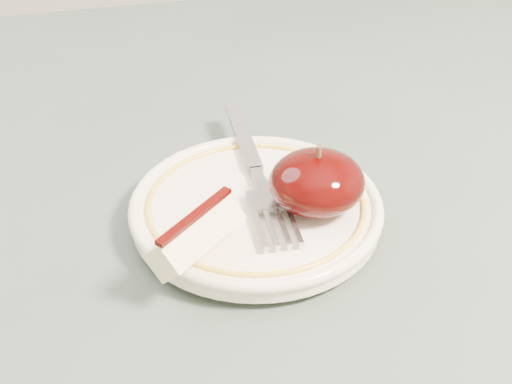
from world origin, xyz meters
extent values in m
cylinder|color=brown|center=(0.40, 0.40, 0.35)|extent=(0.05, 0.05, 0.71)
cube|color=#425148|center=(0.00, 0.00, 0.73)|extent=(0.90, 0.90, 0.04)
cylinder|color=#EDE0C7|center=(0.03, -0.01, 0.75)|extent=(0.10, 0.10, 0.01)
cylinder|color=#EDE0C7|center=(0.03, -0.01, 0.76)|extent=(0.18, 0.18, 0.01)
torus|color=#EDE0C7|center=(0.03, -0.01, 0.77)|extent=(0.18, 0.18, 0.01)
torus|color=gold|center=(0.03, -0.01, 0.77)|extent=(0.16, 0.16, 0.00)
ellipsoid|color=black|center=(0.07, -0.02, 0.79)|extent=(0.07, 0.06, 0.04)
cylinder|color=#472D19|center=(0.07, -0.02, 0.81)|extent=(0.00, 0.00, 0.01)
cube|color=#F3E9B3|center=(-0.02, -0.05, 0.78)|extent=(0.07, 0.07, 0.03)
cube|color=#2E0201|center=(-0.02, -0.05, 0.80)|extent=(0.06, 0.05, 0.00)
cube|color=#97999F|center=(0.04, 0.08, 0.77)|extent=(0.02, 0.10, 0.00)
cube|color=#97999F|center=(0.04, 0.01, 0.77)|extent=(0.01, 0.03, 0.00)
cube|color=#97999F|center=(0.04, -0.01, 0.77)|extent=(0.03, 0.02, 0.00)
cube|color=#97999F|center=(0.05, -0.04, 0.77)|extent=(0.01, 0.04, 0.00)
cube|color=#97999F|center=(0.04, -0.04, 0.77)|extent=(0.01, 0.04, 0.00)
cube|color=#97999F|center=(0.03, -0.04, 0.77)|extent=(0.01, 0.04, 0.00)
cube|color=#97999F|center=(0.02, -0.04, 0.77)|extent=(0.01, 0.04, 0.00)
camera|label=1|loc=(-0.07, -0.40, 1.07)|focal=50.00mm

